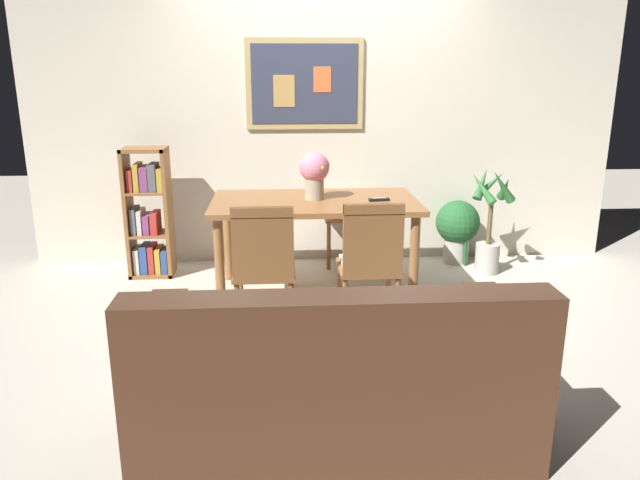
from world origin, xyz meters
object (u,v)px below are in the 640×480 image
object	(u,v)px
potted_palm	(489,226)
dining_table	(315,212)
leather_couch	(333,382)
tv_remote	(379,199)
dining_chair_near_left	(264,261)
dining_chair_near_right	(370,257)
bookshelf	(149,217)
potted_ivy	(457,227)
flower_vase	(314,172)
dining_chair_far_right	(345,203)

from	to	relation	value
potted_palm	dining_table	bearing A→B (deg)	-165.52
leather_couch	tv_remote	bearing A→B (deg)	75.08
dining_chair_near_left	tv_remote	distance (m)	1.17
dining_chair_near_right	bookshelf	size ratio (longest dim) A/B	0.84
dining_table	bookshelf	world-z (taller)	bookshelf
dining_table	potted_ivy	xyz separation A→B (m)	(1.33, 0.70, -0.32)
bookshelf	potted_palm	bearing A→B (deg)	-2.87
dining_table	potted_palm	distance (m)	1.58
potted_palm	potted_ivy	bearing A→B (deg)	120.40
potted_ivy	flower_vase	bearing A→B (deg)	-153.32
dining_table	potted_ivy	world-z (taller)	dining_table
dining_chair_far_right	potted_ivy	distance (m)	1.03
dining_chair_far_right	dining_chair_near_right	bearing A→B (deg)	-90.24
dining_chair_far_right	dining_chair_near_right	size ratio (longest dim) A/B	1.00
leather_couch	dining_table	bearing A→B (deg)	89.15
dining_chair_near_right	potted_ivy	size ratio (longest dim) A/B	1.51
dining_chair_far_right	leather_couch	xyz separation A→B (m)	(-0.35, -2.80, -0.23)
dining_table	flower_vase	bearing A→B (deg)	90.17
bookshelf	potted_ivy	xyz separation A→B (m)	(2.70, 0.17, -0.18)
dining_chair_far_right	potted_palm	bearing A→B (deg)	-19.77
leather_couch	dining_chair_near_right	bearing A→B (deg)	73.90
dining_chair_near_left	potted_ivy	xyz separation A→B (m)	(1.70, 1.53, -0.20)
bookshelf	tv_remote	xyz separation A→B (m)	(1.85, -0.60, 0.25)
dining_chair_near_left	potted_ivy	size ratio (longest dim) A/B	1.51
dining_table	flower_vase	world-z (taller)	flower_vase
dining_table	potted_palm	world-z (taller)	potted_palm
potted_ivy	dining_chair_far_right	bearing A→B (deg)	173.39
tv_remote	bookshelf	bearing A→B (deg)	162.15
dining_chair_near_left	tv_remote	world-z (taller)	dining_chair_near_left
potted_ivy	potted_palm	xyz separation A→B (m)	(0.18, -0.31, 0.09)
potted_ivy	potted_palm	world-z (taller)	potted_palm
flower_vase	leather_couch	bearing A→B (deg)	-90.83
dining_chair_near_right	dining_chair_near_left	distance (m)	0.69
dining_chair_far_right	dining_chair_near_right	world-z (taller)	same
dining_chair_far_right	tv_remote	size ratio (longest dim) A/B	5.66
dining_table	potted_ivy	distance (m)	1.54
dining_table	leather_couch	world-z (taller)	leather_couch
dining_table	dining_chair_far_right	bearing A→B (deg)	68.44
dining_chair_near_left	potted_ivy	world-z (taller)	dining_chair_near_left
tv_remote	dining_table	bearing A→B (deg)	172.68
bookshelf	dining_chair_far_right	bearing A→B (deg)	9.49
dining_chair_far_right	tv_remote	bearing A→B (deg)	-79.74
dining_table	bookshelf	xyz separation A→B (m)	(-1.37, 0.53, -0.14)
dining_chair_near_left	bookshelf	xyz separation A→B (m)	(-1.00, 1.36, -0.03)
potted_palm	tv_remote	distance (m)	1.17
leather_couch	tv_remote	size ratio (longest dim) A/B	11.20
dining_table	tv_remote	distance (m)	0.50
dining_chair_far_right	bookshelf	xyz separation A→B (m)	(-1.69, -0.28, -0.03)
dining_table	flower_vase	xyz separation A→B (m)	(-0.00, 0.03, 0.31)
leather_couch	potted_ivy	size ratio (longest dim) A/B	2.99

